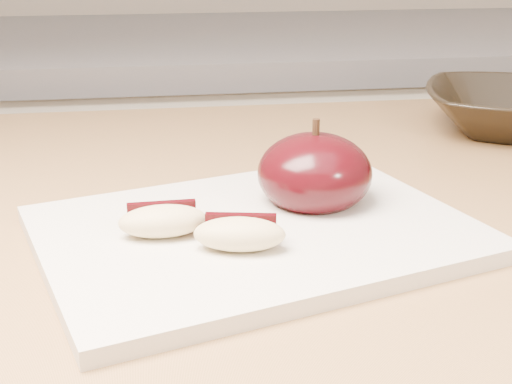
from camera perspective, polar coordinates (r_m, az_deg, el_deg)
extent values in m
cube|color=silver|center=(1.42, -3.77, -7.44)|extent=(2.40, 0.60, 0.90)
cube|color=slate|center=(1.27, -4.26, 11.72)|extent=(2.40, 0.62, 0.04)
cube|color=#AA7D4A|center=(0.60, 1.30, -1.99)|extent=(1.64, 0.64, 0.04)
cube|color=silver|center=(0.51, 0.00, -3.28)|extent=(0.35, 0.29, 0.01)
ellipsoid|color=black|center=(0.54, 4.71, 1.50)|extent=(0.10, 0.10, 0.06)
cylinder|color=black|center=(0.53, 4.82, 5.17)|extent=(0.01, 0.01, 0.01)
ellipsoid|color=#D9C289|center=(0.49, -7.47, -2.32)|extent=(0.06, 0.03, 0.02)
cube|color=black|center=(0.50, -7.54, -1.86)|extent=(0.05, 0.01, 0.02)
ellipsoid|color=#D9C289|center=(0.46, -1.32, -3.39)|extent=(0.06, 0.04, 0.02)
cube|color=black|center=(0.47, -1.22, -2.88)|extent=(0.05, 0.01, 0.02)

